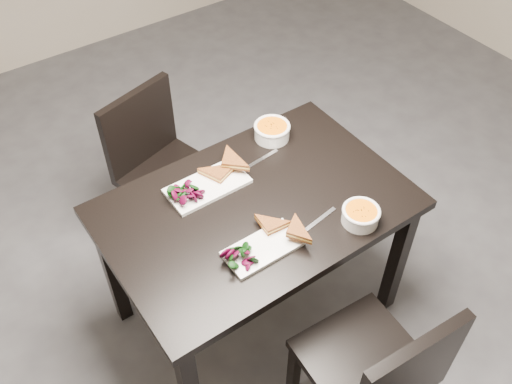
# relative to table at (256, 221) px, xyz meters

# --- Properties ---
(ground) EXTENTS (5.00, 5.00, 0.00)m
(ground) POSITION_rel_table_xyz_m (0.35, 0.23, -0.65)
(ground) COLOR #47474C
(ground) RESTS_ON ground
(table) EXTENTS (1.20, 0.80, 0.75)m
(table) POSITION_rel_table_xyz_m (0.00, 0.00, 0.00)
(table) COLOR black
(table) RESTS_ON ground
(chair_near) EXTENTS (0.45, 0.45, 0.85)m
(chair_near) POSITION_rel_table_xyz_m (0.04, -0.72, -0.17)
(chair_near) COLOR black
(chair_near) RESTS_ON ground
(chair_far) EXTENTS (0.52, 0.52, 0.85)m
(chair_far) POSITION_rel_table_xyz_m (-0.09, 0.71, -0.17)
(chair_far) COLOR black
(chair_far) RESTS_ON ground
(plate_near) EXTENTS (0.29, 0.14, 0.01)m
(plate_near) POSITION_rel_table_xyz_m (-0.11, -0.20, 0.11)
(plate_near) COLOR white
(plate_near) RESTS_ON table
(sandwich_near) EXTENTS (0.15, 0.12, 0.05)m
(sandwich_near) POSITION_rel_table_xyz_m (-0.04, -0.18, 0.14)
(sandwich_near) COLOR brown
(sandwich_near) RESTS_ON plate_near
(salad_near) EXTENTS (0.09, 0.08, 0.04)m
(salad_near) POSITION_rel_table_xyz_m (-0.21, -0.20, 0.13)
(salad_near) COLOR black
(salad_near) RESTS_ON plate_near
(soup_bowl_near) EXTENTS (0.15, 0.15, 0.07)m
(soup_bowl_near) POSITION_rel_table_xyz_m (0.28, -0.30, 0.14)
(soup_bowl_near) COLOR white
(soup_bowl_near) RESTS_ON table
(cutlery_near) EXTENTS (0.18, 0.04, 0.00)m
(cutlery_near) POSITION_rel_table_xyz_m (0.15, -0.21, 0.10)
(cutlery_near) COLOR silver
(cutlery_near) RESTS_ON table
(plate_far) EXTENTS (0.33, 0.17, 0.02)m
(plate_far) POSITION_rel_table_xyz_m (-0.11, 0.19, 0.11)
(plate_far) COLOR white
(plate_far) RESTS_ON table
(sandwich_far) EXTENTS (0.20, 0.18, 0.05)m
(sandwich_far) POSITION_rel_table_xyz_m (-0.04, 0.17, 0.14)
(sandwich_far) COLOR brown
(sandwich_far) RESTS_ON plate_far
(salad_far) EXTENTS (0.10, 0.09, 0.05)m
(salad_far) POSITION_rel_table_xyz_m (-0.21, 0.19, 0.14)
(salad_far) COLOR black
(salad_far) RESTS_ON plate_far
(soup_bowl_far) EXTENTS (0.16, 0.16, 0.07)m
(soup_bowl_far) POSITION_rel_table_xyz_m (0.29, 0.29, 0.14)
(soup_bowl_far) COLOR white
(soup_bowl_far) RESTS_ON table
(cutlery_far) EXTENTS (0.18, 0.03, 0.00)m
(cutlery_far) POSITION_rel_table_xyz_m (0.17, 0.20, 0.10)
(cutlery_far) COLOR silver
(cutlery_far) RESTS_ON table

